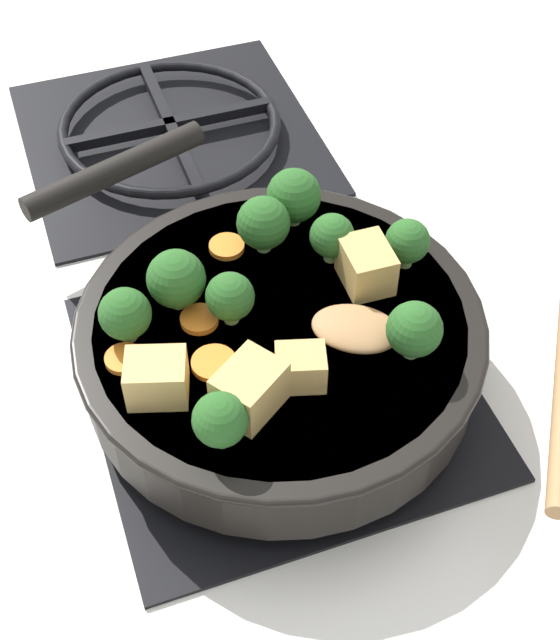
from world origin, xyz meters
TOP-DOWN VIEW (x-y plane):
  - ground_plane at (0.00, 0.00)m, footprint 2.40×2.40m
  - front_burner_grate at (0.00, 0.00)m, footprint 0.31×0.31m
  - rear_burner_grate at (0.00, 0.36)m, footprint 0.31×0.31m
  - skillet_pan at (-0.00, 0.00)m, footprint 0.33×0.44m
  - wooden_spoon at (0.12, -0.08)m, footprint 0.25×0.23m
  - tofu_cube_center_large at (-0.11, -0.04)m, footprint 0.05×0.05m
  - tofu_cube_near_handle at (0.08, 0.02)m, footprint 0.04×0.05m
  - tofu_cube_east_chunk at (-0.05, -0.07)m, footprint 0.06×0.06m
  - tofu_cube_west_chunk at (-0.01, -0.06)m, footprint 0.04×0.04m
  - broccoli_floret_near_spoon at (0.12, 0.02)m, footprint 0.04×0.04m
  - broccoli_floret_center_top at (-0.04, 0.01)m, footprint 0.04×0.04m
  - broccoli_floret_east_rim at (0.01, 0.08)m, footprint 0.04×0.04m
  - broccoli_floret_west_rim at (-0.07, 0.04)m, footprint 0.05×0.05m
  - broccoli_floret_north_edge at (0.05, 0.10)m, footprint 0.05×0.05m
  - broccoli_floret_south_cluster at (0.08, -0.06)m, footprint 0.04×0.04m
  - broccoli_floret_mid_floret at (0.06, 0.05)m, footprint 0.04×0.04m
  - broccoli_floret_small_inner at (-0.08, -0.09)m, footprint 0.04×0.04m
  - broccoli_floret_tall_stem at (-0.11, 0.02)m, footprint 0.04×0.04m
  - carrot_slice_orange_thin at (-0.06, 0.02)m, footprint 0.03×0.03m
  - carrot_slice_near_center at (-0.06, -0.03)m, footprint 0.03×0.03m
  - carrot_slice_edge_slice at (-0.02, 0.09)m, footprint 0.03×0.03m
  - carrot_slice_under_broccoli at (-0.12, 0.00)m, footprint 0.03×0.03m

SIDE VIEW (x-z plane):
  - ground_plane at x=0.00m, z-range 0.00..0.00m
  - front_burner_grate at x=0.00m, z-range 0.00..0.03m
  - rear_burner_grate at x=0.00m, z-range 0.00..0.03m
  - skillet_pan at x=0.00m, z-range 0.03..0.09m
  - carrot_slice_orange_thin at x=-0.06m, z-range 0.08..0.09m
  - carrot_slice_near_center at x=-0.06m, z-range 0.08..0.09m
  - carrot_slice_edge_slice at x=-0.02m, z-range 0.08..0.09m
  - carrot_slice_under_broccoli at x=-0.12m, z-range 0.08..0.09m
  - wooden_spoon at x=0.12m, z-range 0.08..0.10m
  - tofu_cube_west_chunk at x=-0.01m, z-range 0.08..0.11m
  - tofu_cube_center_large at x=-0.11m, z-range 0.08..0.12m
  - tofu_cube_near_handle at x=0.08m, z-range 0.08..0.12m
  - tofu_cube_east_chunk at x=-0.05m, z-range 0.08..0.12m
  - broccoli_floret_near_spoon at x=0.12m, z-range 0.09..0.13m
  - broccoli_floret_mid_floret at x=0.06m, z-range 0.09..0.13m
  - broccoli_floret_center_top at x=-0.04m, z-range 0.09..0.13m
  - broccoli_floret_small_inner at x=-0.08m, z-range 0.09..0.13m
  - broccoli_floret_tall_stem at x=-0.11m, z-range 0.09..0.13m
  - broccoli_floret_south_cluster at x=0.08m, z-range 0.09..0.13m
  - broccoli_floret_east_rim at x=0.01m, z-range 0.09..0.14m
  - broccoli_floret_west_rim at x=-0.07m, z-range 0.09..0.14m
  - broccoli_floret_north_edge at x=0.05m, z-range 0.09..0.14m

